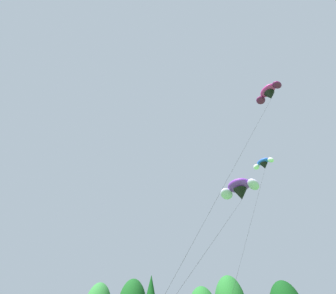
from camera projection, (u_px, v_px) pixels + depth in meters
name	position (u px, v px, depth m)	size (l,w,h in m)	color
parafoil_kite_high_magenta	(269.00, 93.00, 29.53)	(11.08, 11.90, 24.11)	#D12893
parafoil_kite_mid_blue_white	(264.00, 164.00, 33.34)	(6.21, 12.80, 19.93)	blue
parafoil_kite_far_purple	(240.00, 189.00, 22.19)	(6.52, 9.16, 12.19)	purple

